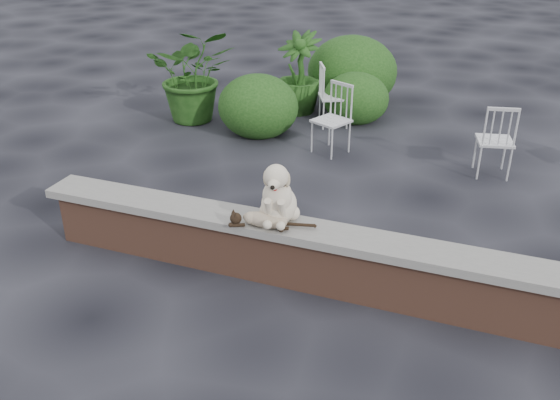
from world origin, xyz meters
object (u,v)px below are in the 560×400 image
(dog, at_px, (279,190))
(chair_c, at_px, (495,139))
(cat, at_px, (264,219))
(chair_b, at_px, (331,120))
(potted_plant_a, at_px, (194,74))
(chair_e, at_px, (334,95))
(potted_plant_b, at_px, (299,73))

(dog, height_order, chair_c, dog)
(cat, distance_m, chair_b, 3.21)
(potted_plant_a, bearing_deg, cat, -54.54)
(dog, bearing_deg, chair_c, 50.81)
(chair_e, height_order, potted_plant_b, potted_plant_b)
(cat, relative_size, potted_plant_b, 0.70)
(chair_b, bearing_deg, chair_c, 25.17)
(dog, relative_size, potted_plant_b, 0.47)
(chair_c, bearing_deg, cat, 48.70)
(chair_b, bearing_deg, cat, -59.46)
(chair_e, bearing_deg, chair_b, 168.10)
(dog, distance_m, potted_plant_a, 4.51)
(dog, height_order, chair_e, dog)
(dog, relative_size, chair_c, 0.64)
(chair_b, xyz_separation_m, chair_c, (2.10, 0.01, 0.00))
(dog, xyz_separation_m, potted_plant_a, (-2.74, 3.58, -0.16))
(cat, relative_size, potted_plant_a, 0.62)
(chair_e, bearing_deg, potted_plant_b, 33.69)
(chair_b, relative_size, potted_plant_a, 0.65)
(chair_c, bearing_deg, potted_plant_a, -19.06)
(cat, distance_m, potted_plant_b, 4.83)
(chair_c, xyz_separation_m, potted_plant_b, (-3.07, 1.45, 0.17))
(potted_plant_b, bearing_deg, potted_plant_a, -146.22)
(chair_b, relative_size, potted_plant_b, 0.73)
(dog, distance_m, cat, 0.28)
(potted_plant_a, xyz_separation_m, potted_plant_b, (1.37, 0.92, -0.08))
(potted_plant_a, bearing_deg, chair_b, -13.04)
(dog, bearing_deg, chair_b, 87.38)
(chair_e, xyz_separation_m, potted_plant_b, (-0.70, 0.41, 0.17))
(chair_c, height_order, potted_plant_a, potted_plant_a)
(cat, height_order, potted_plant_a, potted_plant_a)
(chair_b, distance_m, chair_e, 1.09)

